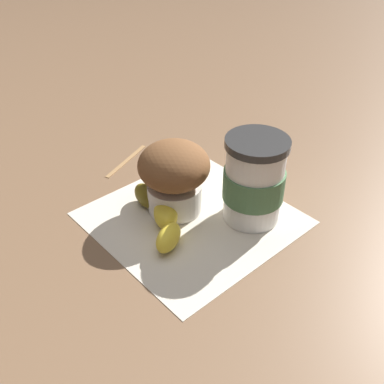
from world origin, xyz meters
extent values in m
plane|color=brown|center=(0.00, 0.00, 0.00)|extent=(3.00, 3.00, 0.00)
cube|color=beige|center=(0.00, 0.00, 0.00)|extent=(0.27, 0.27, 0.00)
cylinder|color=white|center=(-0.06, 0.06, 0.06)|extent=(0.08, 0.08, 0.11)
cylinder|color=#2D2D2D|center=(-0.06, 0.06, 0.12)|extent=(0.08, 0.08, 0.01)
cylinder|color=#4C754C|center=(-0.06, 0.06, 0.06)|extent=(0.08, 0.08, 0.04)
cylinder|color=white|center=(0.00, -0.03, 0.02)|extent=(0.08, 0.08, 0.04)
ellipsoid|color=brown|center=(0.00, -0.03, 0.07)|extent=(0.10, 0.10, 0.06)
ellipsoid|color=yellow|center=(0.06, 0.02, 0.02)|extent=(0.05, 0.04, 0.03)
ellipsoid|color=yellow|center=(0.03, -0.02, 0.02)|extent=(0.06, 0.06, 0.03)
ellipsoid|color=brown|center=(0.02, -0.07, 0.02)|extent=(0.04, 0.05, 0.03)
cube|color=#9E7547|center=(-0.04, -0.18, 0.00)|extent=(0.11, 0.03, 0.00)
camera|label=1|loc=(0.36, 0.32, 0.39)|focal=42.00mm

